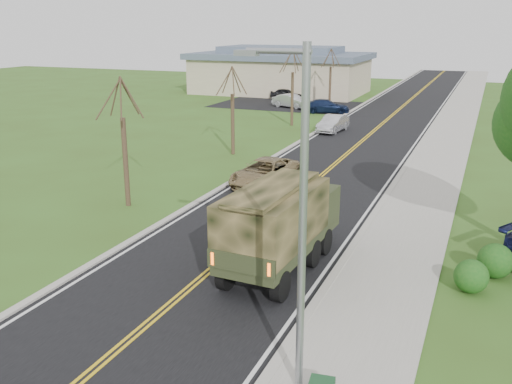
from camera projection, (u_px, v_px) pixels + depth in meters
The scene contains 17 objects.
ground at pixel (132, 337), 15.76m from camera, with size 160.00×160.00×0.00m, color #37541C.
road at pixel (387, 120), 51.22m from camera, with size 8.00×120.00×0.01m, color black.
curb_right at pixel (435, 122), 49.69m from camera, with size 0.30×120.00×0.12m, color #9E998E.
sidewalk_right at pixel (456, 124), 49.05m from camera, with size 3.20×120.00×0.10m, color #9E998E.
curb_left at pixel (342, 117), 52.72m from camera, with size 0.30×120.00×0.10m, color #9E998E.
street_light at pixel (299, 212), 12.27m from camera, with size 1.65×0.22×8.00m.
bare_tree_a at pixel (125, 151), 26.43m from camera, with size 1.93×2.26×6.08m.
bare_tree_b at pixel (233, 117), 37.12m from camera, with size 1.83×2.14×5.73m.
bare_tree_c at pixel (292, 92), 47.67m from camera, with size 2.04×2.39×6.42m.
bare_tree_d at pixel (330, 82), 58.37m from camera, with size 1.88×2.20×5.91m.
commercial_building at pixel (281, 71), 70.45m from camera, with size 25.50×21.50×5.65m.
military_truck at pixel (280, 220), 19.58m from camera, with size 2.57×6.53×3.20m.
suv_champagne at pixel (265, 172), 30.42m from camera, with size 2.30×5.00×1.39m, color #947E53.
sedan_silver at pixel (333, 124), 45.40m from camera, with size 1.41×4.03×1.33m, color silver.
lot_car_dark at pixel (287, 94), 64.69m from camera, with size 1.49×3.69×1.26m, color black.
lot_car_silver at pixel (292, 101), 58.35m from camera, with size 1.46×4.20×1.38m, color silver.
lot_car_navy at pixel (326, 106), 55.08m from camera, with size 1.80×4.43×1.29m, color #0F1A38.
Camera 1 is at (8.48, -11.61, 8.34)m, focal length 40.00 mm.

